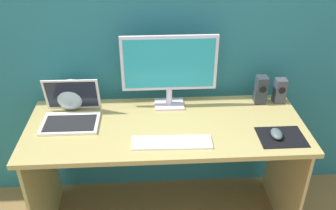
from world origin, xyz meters
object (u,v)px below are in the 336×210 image
Objects in this scene: keyboard_external at (172,142)px; monitor at (169,67)px; laptop at (71,114)px; mouse at (277,134)px; speaker_near_monitor at (261,90)px; fishbowl at (71,94)px; speaker_right at (280,91)px.

monitor is at bearing 90.10° from keyboard_external.
mouse is at bearing -11.44° from laptop.
mouse is (1.13, -0.23, -0.03)m from laptop.
keyboard_external is at bearing -145.47° from speaker_near_monitor.
monitor is 3.01× the size of fishbowl.
speaker_right is at bearing -0.31° from fishbowl.
keyboard_external is (-0.70, -0.40, -0.07)m from speaker_right.
monitor is at bearing -1.07° from fishbowl.
speaker_right is 1.57× the size of mouse.
speaker_right is 0.40m from mouse.
monitor reaches higher than mouse.
monitor reaches higher than keyboard_external.
fishbowl is 1.22m from mouse.
speaker_right is 0.37× the size of keyboard_external.
monitor is 0.62m from fishbowl.
monitor reaches higher than fishbowl.
mouse is at bearing -18.27° from fishbowl.
monitor is 1.75× the size of laptop.
laptop is at bearing -82.98° from fishbowl.
mouse reaches higher than keyboard_external.
speaker_right is at bearing -0.02° from speaker_near_monitor.
speaker_near_monitor is (-0.12, 0.00, 0.01)m from speaker_right.
speaker_near_monitor is 0.94× the size of fishbowl.
speaker_near_monitor is 0.42× the size of keyboard_external.
laptop is 3.22× the size of mouse.
speaker_near_monitor is (0.57, 0.00, -0.17)m from monitor.
laptop is 0.76× the size of keyboard_external.
monitor is 1.33× the size of keyboard_external.
speaker_right is 0.81m from keyboard_external.
laptop is 1.16m from mouse.
laptop is at bearing 157.40° from keyboard_external.
fishbowl is (-0.02, 0.15, 0.04)m from laptop.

